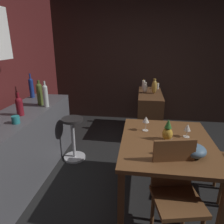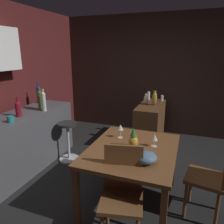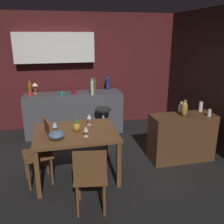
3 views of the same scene
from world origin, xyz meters
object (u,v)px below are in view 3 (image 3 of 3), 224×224
Objects in this scene: wine_glass_left at (55,125)px; pillar_candle_tall at (209,113)px; bar_stool at (103,123)px; chair_by_doorway at (90,176)px; wine_bottle_ruby at (73,88)px; fruit_bowl at (56,135)px; wine_bottle_amber at (30,87)px; vase_ceramic_ivory at (181,108)px; chair_near_window at (42,150)px; cup_red at (30,93)px; wine_bottle_olive at (94,86)px; dining_table at (76,137)px; wine_glass_right at (89,117)px; wine_glass_center at (86,129)px; sideboard_cabinet at (181,137)px; cup_teal at (62,94)px; wine_bottle_clear at (92,87)px; pillar_candle_short at (201,107)px; counter_lamp at (35,85)px; pineapple_centerpiece at (77,125)px; wine_bottle_cobalt at (108,82)px; vase_brass at (185,109)px.

pillar_candle_tall is at bearing -0.96° from wine_glass_left.
chair_by_doorway is at bearing -105.24° from bar_stool.
wine_bottle_ruby is at bearing 139.46° from pillar_candle_tall.
chair_by_doorway is 3.90× the size of fruit_bowl.
wine_bottle_amber is 1.40× the size of vase_ceramic_ivory.
wine_bottle_amber is (-0.28, 2.09, 0.52)m from chair_near_window.
cup_red is (-0.27, 1.86, 0.43)m from chair_near_window.
cup_red is at bearing 98.11° from chair_near_window.
wine_bottle_olive is (0.87, 1.70, 0.20)m from wine_glass_left.
wine_bottle_ruby reaches higher than dining_table.
wine_glass_right is 1.14× the size of wine_glass_center.
sideboard_cabinet is at bearing 3.76° from dining_table.
cup_teal is (-0.80, 0.36, 0.58)m from bar_stool.
wine_bottle_clear is at bearing 72.27° from dining_table.
wine_bottle_olive is 1.35m from cup_red.
pillar_candle_short is at bearing -33.87° from bar_stool.
chair_near_window is at bearing -85.34° from counter_lamp.
chair_by_doorway is 7.41× the size of cup_teal.
wine_glass_right is 1.53m from wine_bottle_olive.
wine_glass_right is at bearing 176.06° from sideboard_cabinet.
pineapple_centerpiece is (-0.66, -1.29, 0.48)m from bar_stool.
wine_glass_left is 1.66m from cup_teal.
wine_bottle_ruby reaches higher than wine_glass_center.
wine_bottle_olive is at bearing 77.08° from wine_glass_center.
sideboard_cabinet is at bearing 11.45° from wine_glass_center.
wine_glass_right is 1.99m from pillar_candle_tall.
counter_lamp reaches higher than pineapple_centerpiece.
cup_teal is at bearing 144.05° from pillar_candle_tall.
chair_by_doorway is 2.31m from pillar_candle_tall.
bar_stool is at bearing 146.13° from pillar_candle_short.
wine_bottle_olive reaches higher than cup_teal.
wine_bottle_cobalt reaches higher than fruit_bowl.
wine_glass_left is 1.42× the size of cup_red.
wine_bottle_cobalt is 2.15m from vase_brass.
wine_bottle_clear reaches higher than sideboard_cabinet.
dining_table is at bearing -117.72° from bar_stool.
wine_bottle_cobalt is at bearing 19.28° from cup_teal.
vase_brass is (-0.41, 0.09, 0.07)m from pillar_candle_tall.
cup_red is at bearing 122.31° from wine_glass_right.
pillar_candle_short is at bearing 6.48° from dining_table.
wine_glass_left is 0.77× the size of fruit_bowl.
chair_by_doorway is at bearing -90.83° from wine_bottle_ruby.
counter_lamp is (-1.60, -0.05, 0.02)m from wine_bottle_cobalt.
vase_brass reaches higher than chair_near_window.
wine_glass_left reaches higher than chair_by_doorway.
cup_red is at bearing 175.01° from wine_bottle_ruby.
vase_ceramic_ivory reaches higher than sideboard_cabinet.
wine_bottle_olive reaches higher than dining_table.
pillar_candle_short is at bearing 24.73° from vase_brass.
cup_teal is 2.50m from vase_brass.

